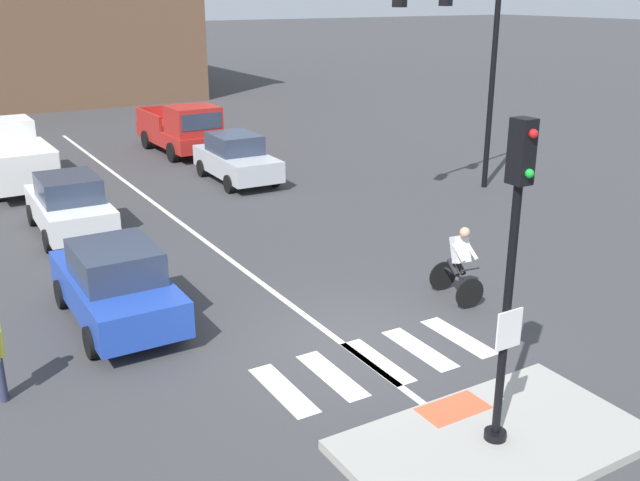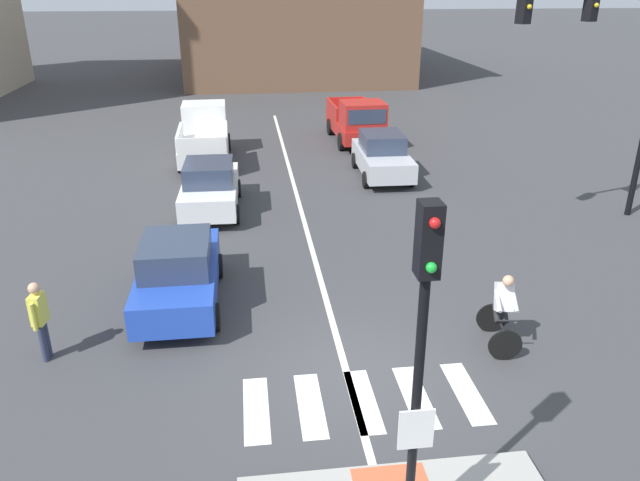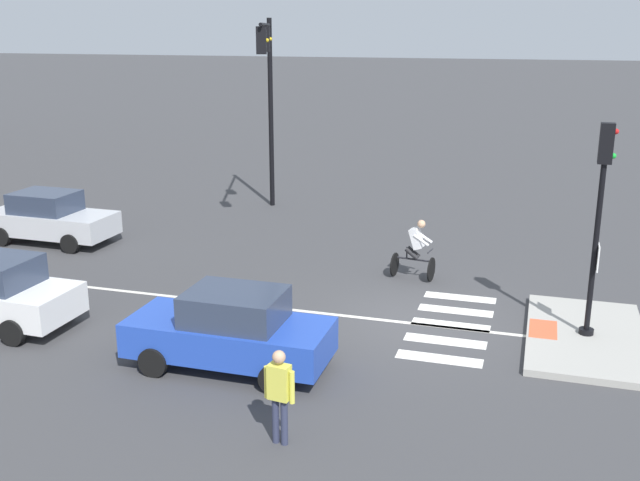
# 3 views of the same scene
# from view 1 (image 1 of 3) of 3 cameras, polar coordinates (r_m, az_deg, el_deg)

# --- Properties ---
(ground_plane) EXTENTS (300.00, 300.00, 0.00)m
(ground_plane) POSITION_cam_1_polar(r_m,az_deg,el_deg) (13.69, 2.42, -8.06)
(ground_plane) COLOR #3D3D3F
(traffic_island) EXTENTS (4.45, 2.51, 0.15)m
(traffic_island) POSITION_cam_1_polar(r_m,az_deg,el_deg) (11.10, 13.67, -15.32)
(traffic_island) COLOR #A3A099
(traffic_island) RESTS_ON ground
(tactile_pad_front) EXTENTS (1.10, 0.60, 0.01)m
(tactile_pad_front) POSITION_cam_1_polar(r_m,az_deg,el_deg) (11.60, 10.54, -12.96)
(tactile_pad_front) COLOR #DB5B38
(tactile_pad_front) RESTS_ON traffic_island
(signal_pole) EXTENTS (0.44, 0.38, 4.63)m
(signal_pole) POSITION_cam_1_polar(r_m,az_deg,el_deg) (9.79, 15.01, -1.33)
(signal_pole) COLOR black
(signal_pole) RESTS_ON traffic_island
(crosswalk_stripe_a) EXTENTS (0.44, 1.80, 0.01)m
(crosswalk_stripe_a) POSITION_cam_1_polar(r_m,az_deg,el_deg) (12.19, -2.93, -11.75)
(crosswalk_stripe_a) COLOR silver
(crosswalk_stripe_a) RESTS_ON ground
(crosswalk_stripe_b) EXTENTS (0.44, 1.80, 0.01)m
(crosswalk_stripe_b) POSITION_cam_1_polar(r_m,az_deg,el_deg) (12.59, 0.95, -10.63)
(crosswalk_stripe_b) COLOR silver
(crosswalk_stripe_b) RESTS_ON ground
(crosswalk_stripe_c) EXTENTS (0.44, 1.80, 0.01)m
(crosswalk_stripe_c) POSITION_cam_1_polar(r_m,az_deg,el_deg) (13.05, 4.55, -9.55)
(crosswalk_stripe_c) COLOR silver
(crosswalk_stripe_c) RESTS_ON ground
(crosswalk_stripe_d) EXTENTS (0.44, 1.80, 0.01)m
(crosswalk_stripe_d) POSITION_cam_1_polar(r_m,az_deg,el_deg) (13.56, 7.87, -8.51)
(crosswalk_stripe_d) COLOR silver
(crosswalk_stripe_d) RESTS_ON ground
(crosswalk_stripe_e) EXTENTS (0.44, 1.80, 0.01)m
(crosswalk_stripe_e) POSITION_cam_1_polar(r_m,az_deg,el_deg) (14.12, 10.93, -7.52)
(crosswalk_stripe_e) COLOR silver
(crosswalk_stripe_e) RESTS_ON ground
(lane_centre_line) EXTENTS (0.14, 28.00, 0.01)m
(lane_centre_line) POSITION_cam_1_polar(r_m,az_deg,el_deg) (22.11, -12.18, 2.28)
(lane_centre_line) COLOR silver
(lane_centre_line) RESTS_ON ground
(traffic_light_mast) EXTENTS (5.40, 1.94, 6.97)m
(traffic_light_mast) POSITION_cam_1_polar(r_m,az_deg,el_deg) (22.77, 11.64, 15.24)
(traffic_light_mast) COLOR black
(traffic_light_mast) RESTS_ON ground
(building_corner_left) EXTENTS (16.05, 22.17, 10.94)m
(building_corner_left) POSITION_cam_1_polar(r_m,az_deg,el_deg) (52.94, -21.98, 17.02)
(building_corner_left) COLOR brown
(building_corner_left) RESTS_ON ground
(car_silver_eastbound_far) EXTENTS (1.92, 4.14, 1.64)m
(car_silver_eastbound_far) POSITION_cam_1_polar(r_m,az_deg,el_deg) (25.13, -6.67, 6.50)
(car_silver_eastbound_far) COLOR silver
(car_silver_eastbound_far) RESTS_ON ground
(car_white_westbound_far) EXTENTS (1.91, 4.14, 1.64)m
(car_white_westbound_far) POSITION_cam_1_polar(r_m,az_deg,el_deg) (20.54, -19.26, 2.68)
(car_white_westbound_far) COLOR white
(car_white_westbound_far) RESTS_ON ground
(car_blue_westbound_near) EXTENTS (1.85, 4.10, 1.64)m
(car_blue_westbound_near) POSITION_cam_1_polar(r_m,az_deg,el_deg) (14.71, -15.89, -3.35)
(car_blue_westbound_near) COLOR #2347B7
(car_blue_westbound_near) RESTS_ON ground
(pickup_truck_red_eastbound_distant) EXTENTS (2.15, 5.14, 2.08)m
(pickup_truck_red_eastbound_distant) POSITION_cam_1_polar(r_m,az_deg,el_deg) (29.75, -10.82, 8.59)
(pickup_truck_red_eastbound_distant) COLOR red
(pickup_truck_red_eastbound_distant) RESTS_ON ground
(pickup_truck_white_westbound_distant) EXTENTS (2.13, 5.13, 2.08)m
(pickup_truck_white_westbound_distant) POSITION_cam_1_polar(r_m,az_deg,el_deg) (26.58, -23.23, 6.15)
(pickup_truck_white_westbound_distant) COLOR white
(pickup_truck_white_westbound_distant) RESTS_ON ground
(cyclist) EXTENTS (0.81, 1.17, 1.68)m
(cyclist) POSITION_cam_1_polar(r_m,az_deg,el_deg) (15.41, 10.98, -1.68)
(cyclist) COLOR black
(cyclist) RESTS_ON ground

